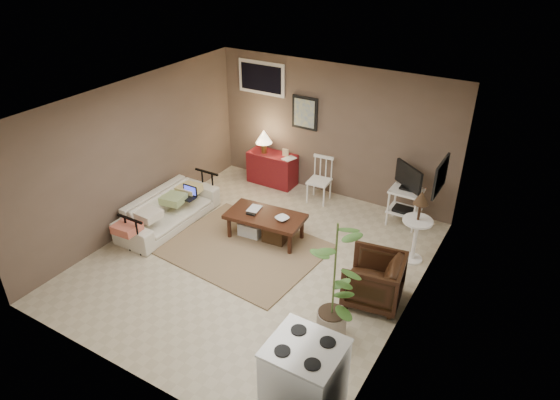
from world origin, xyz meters
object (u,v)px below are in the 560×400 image
Objects in this scene: tv_stand at (406,194)px; stove at (304,380)px; armchair at (374,278)px; spindle_chair at (320,181)px; potted_plant at (334,277)px; side_table at (418,219)px; coffee_table at (265,224)px; sofa at (168,205)px; red_console at (272,165)px.

tv_stand is 1.15× the size of stove.
spindle_chair is at bearing -147.37° from armchair.
potted_plant is (1.64, -2.91, 0.47)m from spindle_chair.
side_table is at bearing 162.04° from armchair.
potted_plant is at bearing -60.62° from spindle_chair.
potted_plant is (-0.20, -0.84, 0.49)m from armchair.
stove is (2.06, -2.53, 0.21)m from coffee_table.
coffee_table is at bearing -74.33° from sofa.
sofa is 3.56m from potted_plant.
spindle_chair is 0.77× the size of tv_stand.
stove is at bearing -119.67° from sofa.
armchair is (1.84, -2.07, -0.02)m from spindle_chair.
sofa is 1.73× the size of tv_stand.
armchair is at bearing -82.42° from tv_stand.
tv_stand reaches higher than coffee_table.
side_table reaches higher than spindle_chair.
side_table is 0.72× the size of potted_plant.
tv_stand is at bearing 117.01° from side_table.
side_table is 1.57× the size of armchair.
spindle_chair is 2.77m from armchair.
coffee_table is at bearing -113.60° from armchair.
stove is at bearing -50.85° from coffee_table.
sofa is 2.26× the size of spindle_chair.
coffee_table is 2.33m from side_table.
side_table is at bearing 16.03° from coffee_table.
red_console reaches higher than spindle_chair.
potted_plant is 1.74× the size of stove.
red_console is 1.11m from spindle_chair.
spindle_chair reaches higher than sofa.
tv_stand is at bearing 94.51° from stove.
red_console is 3.68m from armchair.
stove is (-0.14, -3.16, -0.26)m from side_table.
potted_plant is (1.81, -1.36, 0.60)m from coffee_table.
armchair is 0.46× the size of potted_plant.
sofa reaches higher than coffee_table.
stove is (2.98, -4.22, 0.09)m from red_console.
spindle_chair is at bearing 179.37° from tv_stand.
stove is at bearing -78.10° from potted_plant.
armchair is at bearing -99.04° from side_table.
coffee_table is 1.71× the size of armchair.
tv_stand is 0.66× the size of potted_plant.
coffee_table is at bearing -138.67° from tv_stand.
armchair is at bearing -91.27° from sofa.
coffee_table is 1.36× the size of stove.
spindle_chair is at bearing 155.64° from side_table.
potted_plant is at bearing -100.86° from side_table.
red_console reaches higher than stove.
sofa is at bearing -131.59° from spindle_chair.
side_table is 1.25× the size of stove.
sofa is 2.66m from spindle_chair.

